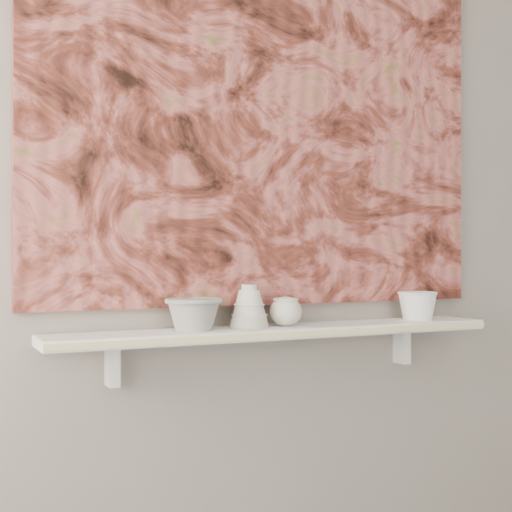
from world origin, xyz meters
TOP-DOWN VIEW (x-y plane):
  - wall_back at (0.00, 1.60)m, footprint 3.60×0.00m
  - shelf at (0.00, 1.51)m, footprint 1.40×0.18m
  - shelf_stripe at (0.00, 1.41)m, footprint 1.40×0.01m
  - bracket_left at (-0.49, 1.57)m, footprint 0.03×0.06m
  - bracket_right at (0.49, 1.57)m, footprint 0.03×0.06m
  - painting at (0.00, 1.59)m, footprint 1.50×0.02m
  - house_motif at (0.45, 1.57)m, footprint 0.09×0.00m
  - bowl_grey at (-0.28, 1.51)m, footprint 0.20×0.20m
  - cup_cream at (0.02, 1.51)m, footprint 0.10×0.10m
  - bell_vessel at (-0.10, 1.51)m, footprint 0.14×0.14m
  - bowl_white at (0.50, 1.51)m, footprint 0.16×0.16m

SIDE VIEW (x-z plane):
  - bracket_left at x=-0.49m, z-range 0.78..0.90m
  - bracket_right at x=0.49m, z-range 0.78..0.90m
  - shelf at x=0.00m, z-range 0.90..0.93m
  - shelf_stripe at x=0.00m, z-range 0.91..0.92m
  - cup_cream at x=0.02m, z-range 0.93..1.02m
  - bowl_white at x=0.50m, z-range 0.93..1.02m
  - bowl_grey at x=-0.28m, z-range 0.93..1.02m
  - bell_vessel at x=-0.10m, z-range 0.93..1.06m
  - house_motif at x=0.45m, z-range 1.19..1.27m
  - wall_back at x=0.00m, z-range -0.45..3.15m
  - painting at x=0.00m, z-range 0.99..2.09m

